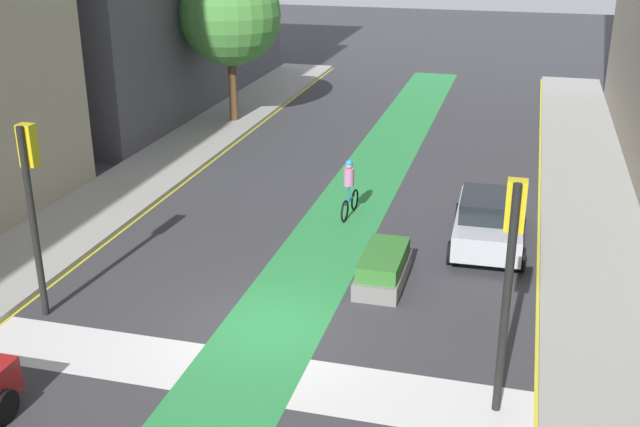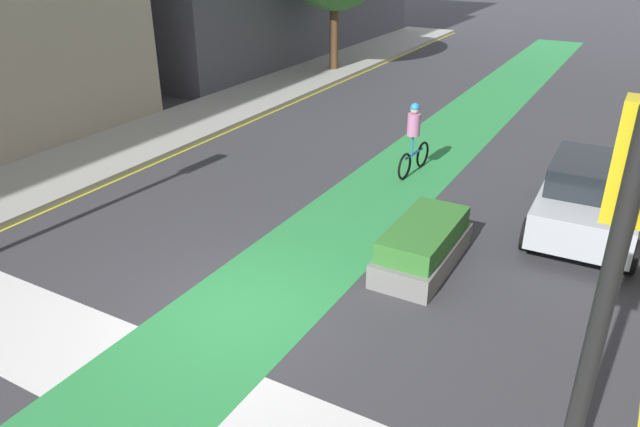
{
  "view_description": "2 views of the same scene",
  "coord_description": "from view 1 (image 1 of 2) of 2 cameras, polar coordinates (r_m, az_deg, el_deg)",
  "views": [
    {
      "loc": [
        5.2,
        -14.85,
        8.97
      ],
      "look_at": [
        0.11,
        4.23,
        1.18
      ],
      "focal_mm": 43.94,
      "sensor_mm": 36.0,
      "label": 1
    },
    {
      "loc": [
        5.2,
        -6.42,
        5.65
      ],
      "look_at": [
        0.57,
        1.81,
        1.15
      ],
      "focal_mm": 33.57,
      "sensor_mm": 36.0,
      "label": 2
    }
  ],
  "objects": [
    {
      "name": "crosswalk_band",
      "position": [
        16.51,
        -6.06,
        -11.51
      ],
      "size": [
        12.0,
        1.8,
        0.01
      ],
      "primitive_type": "cube",
      "color": "silver",
      "rests_on": "ground_plane"
    },
    {
      "name": "ground_plane",
      "position": [
        18.11,
        -3.82,
        -8.22
      ],
      "size": [
        120.0,
        120.0,
        0.0
      ],
      "primitive_type": "plane",
      "color": "#38383D"
    },
    {
      "name": "curb_stripe_right",
      "position": [
        17.37,
        15.64,
        -10.45
      ],
      "size": [
        0.16,
        60.0,
        0.01
      ],
      "primitive_type": "cube",
      "color": "yellow",
      "rests_on": "ground_plane"
    },
    {
      "name": "traffic_signal_near_left",
      "position": [
        18.54,
        -20.3,
        1.95
      ],
      "size": [
        0.35,
        0.52,
        4.56
      ],
      "color": "black",
      "rests_on": "ground_plane"
    },
    {
      "name": "car_silver_right_far",
      "position": [
        22.33,
        12.23,
        -0.45
      ],
      "size": [
        2.11,
        4.24,
        1.57
      ],
      "color": "#B2B7BF",
      "rests_on": "ground_plane"
    },
    {
      "name": "street_tree_near",
      "position": [
        34.21,
        -6.57,
        14.19
      ],
      "size": [
        4.31,
        4.31,
        6.7
      ],
      "color": "brown",
      "rests_on": "sidewalk_left"
    },
    {
      "name": "traffic_signal_near_right",
      "position": [
        14.32,
        13.74,
        -2.94
      ],
      "size": [
        0.35,
        0.52,
        4.57
      ],
      "color": "black",
      "rests_on": "ground_plane"
    },
    {
      "name": "sidewalk_right",
      "position": [
        17.46,
        20.65,
        -10.65
      ],
      "size": [
        3.0,
        60.0,
        0.15
      ],
      "primitive_type": "cube",
      "color": "#9E9E99",
      "rests_on": "ground_plane"
    },
    {
      "name": "bike_lane_paint",
      "position": [
        18.08,
        -3.44,
        -8.26
      ],
      "size": [
        2.4,
        60.0,
        0.01
      ],
      "primitive_type": "cube",
      "color": "#2D8C47",
      "rests_on": "ground_plane"
    },
    {
      "name": "median_planter",
      "position": [
        19.96,
        4.63,
        -3.98
      ],
      "size": [
        1.11,
        2.51,
        0.85
      ],
      "color": "slate",
      "rests_on": "ground_plane"
    },
    {
      "name": "curb_stripe_left",
      "position": [
        20.65,
        -19.89,
        -5.6
      ],
      "size": [
        0.16,
        60.0,
        0.01
      ],
      "primitive_type": "cube",
      "color": "yellow",
      "rests_on": "ground_plane"
    },
    {
      "name": "cyclist_in_lane",
      "position": [
        23.89,
        2.15,
        1.94
      ],
      "size": [
        0.32,
        1.73,
        1.86
      ],
      "color": "black",
      "rests_on": "ground_plane"
    }
  ]
}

